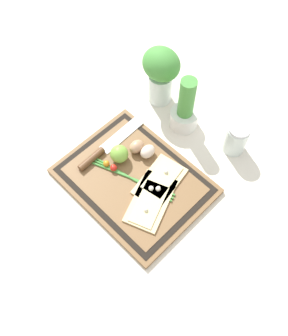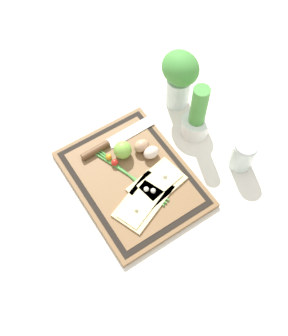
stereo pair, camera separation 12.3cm
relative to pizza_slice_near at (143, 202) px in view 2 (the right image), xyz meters
The scene contains 14 objects.
ground_plane 0.10m from the pizza_slice_near, 167.41° to the left, with size 6.00×6.00×0.00m, color silver.
cutting_board 0.09m from the pizza_slice_near, 167.41° to the left, with size 0.45×0.34×0.02m.
pizza_slice_near is the anchor object (origin of this frame).
pizza_slice_far 0.08m from the pizza_slice_near, 110.70° to the left, with size 0.13×0.19×0.02m.
knife 0.24m from the pizza_slice_near, behind, with size 0.05×0.28×0.02m.
egg_brown 0.19m from the pizza_slice_near, 148.04° to the left, with size 0.04×0.05×0.04m, color tan.
egg_pink 0.17m from the pizza_slice_near, 137.64° to the left, with size 0.04×0.05×0.04m, color beige.
lime 0.18m from the pizza_slice_near, 167.58° to the left, with size 0.06×0.06×0.06m, color #7FB742.
cherry_tomato_red 0.16m from the pizza_slice_near, behind, with size 0.02×0.02×0.02m, color red.
cherry_tomato_yellow 0.19m from the pizza_slice_near, behind, with size 0.02×0.02×0.02m, color orange.
scallion_bunch 0.10m from the pizza_slice_near, behind, with size 0.30×0.12×0.01m.
herb_pot 0.33m from the pizza_slice_near, 114.15° to the left, with size 0.10×0.10×0.22m.
sauce_jar 0.35m from the pizza_slice_near, 81.73° to the left, with size 0.07×0.07×0.11m.
herb_glass 0.43m from the pizza_slice_near, 130.04° to the left, with size 0.13×0.12×0.22m.
Camera 2 is at (0.51, -0.29, 1.10)m, focal length 42.00 mm.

